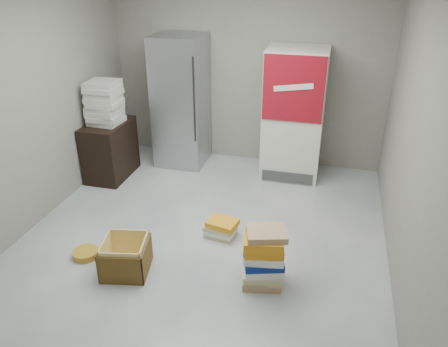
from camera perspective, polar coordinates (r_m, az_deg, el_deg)
ground at (r=4.83m, az=-3.55°, el=-9.79°), size 5.00×5.00×0.00m
room_shell at (r=4.04m, az=-4.26°, el=11.23°), size 4.04×5.04×2.82m
steel_fridge at (r=6.49m, az=-5.62°, el=9.31°), size 0.70×0.72×1.90m
coke_cooler at (r=6.15m, az=9.13°, el=7.67°), size 0.80×0.73×1.80m
wood_shelf at (r=6.40m, az=-14.65°, el=3.01°), size 0.50×0.80×0.80m
supply_box_stack at (r=6.15m, az=-15.37°, el=8.90°), size 0.44×0.44×0.58m
phonebook_stack_main at (r=4.22m, az=5.16°, el=-10.88°), size 0.45×0.40×0.60m
phonebook_stack_side at (r=4.96m, az=-0.36°, el=-7.15°), size 0.39×0.31×0.21m
cardboard_box at (r=4.55m, az=-12.70°, el=-10.79°), size 0.52×0.52×0.36m
bucket_lid at (r=4.92m, az=-17.62°, el=-9.93°), size 0.33×0.33×0.07m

